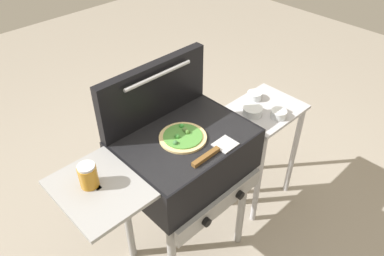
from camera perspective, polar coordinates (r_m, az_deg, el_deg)
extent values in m
plane|color=gray|center=(2.44, -0.89, -17.72)|extent=(8.00, 8.00, 0.00)
cube|color=black|center=(1.85, -1.12, -4.07)|extent=(0.64, 0.48, 0.24)
cube|color=black|center=(1.77, -1.17, -1.30)|extent=(0.61, 0.46, 0.01)
cube|color=gray|center=(1.58, -14.16, -9.08)|extent=(0.32, 0.41, 0.02)
cube|color=gray|center=(1.66, -13.57, -11.69)|extent=(0.02, 0.02, 0.24)
cube|color=gray|center=(1.85, 4.38, -11.76)|extent=(0.58, 0.02, 0.10)
cylinder|color=black|center=(1.79, 2.27, -14.26)|extent=(0.04, 0.02, 0.04)
cylinder|color=black|center=(1.90, 7.40, -10.18)|extent=(0.04, 0.02, 0.04)
cylinder|color=gray|center=(2.23, 7.64, -11.75)|extent=(0.04, 0.04, 0.66)
cylinder|color=gray|center=(2.18, -9.86, -13.70)|extent=(0.04, 0.04, 0.66)
cylinder|color=gray|center=(2.40, 0.65, -6.82)|extent=(0.04, 0.04, 0.66)
cube|color=black|center=(1.82, -5.87, 5.58)|extent=(0.63, 0.05, 0.30)
cylinder|color=#B7B7BC|center=(1.73, -5.15, 8.07)|extent=(0.38, 0.02, 0.02)
cylinder|color=#E0C17F|center=(1.75, -1.42, -1.47)|extent=(0.23, 0.23, 0.01)
cylinder|color=#4C8C38|center=(1.75, -1.42, -1.24)|extent=(0.19, 0.19, 0.01)
sphere|color=#46712C|center=(1.76, -0.69, -0.65)|extent=(0.02, 0.02, 0.02)
sphere|color=#41943A|center=(1.73, -2.23, -1.35)|extent=(0.03, 0.03, 0.03)
sphere|color=#3E763E|center=(1.70, -2.58, -2.29)|extent=(0.02, 0.02, 0.02)
sphere|color=#567B3C|center=(1.77, -1.12, -0.26)|extent=(0.02, 0.02, 0.02)
sphere|color=green|center=(1.80, -1.65, 0.33)|extent=(0.02, 0.02, 0.02)
cylinder|color=#B77A1E|center=(1.56, -15.64, -7.17)|extent=(0.08, 0.08, 0.10)
cylinder|color=silver|center=(1.52, -15.98, -5.74)|extent=(0.07, 0.07, 0.01)
cube|color=#B7BABF|center=(1.72, 5.13, -2.51)|extent=(0.10, 0.09, 0.01)
cube|color=brown|center=(1.65, 2.15, -4.43)|extent=(0.16, 0.03, 0.02)
cube|color=#B2B2B7|center=(2.28, 11.15, 2.88)|extent=(0.44, 0.36, 0.02)
cylinder|color=#B2B2B7|center=(2.33, 10.14, -8.02)|extent=(0.04, 0.04, 0.72)
cylinder|color=#B2B2B7|center=(2.58, 15.35, -3.62)|extent=(0.04, 0.04, 0.72)
cylinder|color=#B2B2B7|center=(2.46, 4.66, -4.47)|extent=(0.04, 0.04, 0.72)
cylinder|color=#B2B2B7|center=(2.69, 10.12, -0.61)|extent=(0.04, 0.04, 0.72)
cylinder|color=silver|center=(2.19, 9.29, 2.60)|extent=(0.11, 0.11, 0.04)
cylinder|color=#4C7533|center=(2.20, 9.27, 2.46)|extent=(0.09, 0.09, 0.02)
cylinder|color=silver|center=(2.33, 9.56, 4.93)|extent=(0.09, 0.09, 0.04)
cylinder|color=#4C7533|center=(2.33, 9.54, 4.79)|extent=(0.07, 0.07, 0.02)
cylinder|color=silver|center=(2.20, 13.17, 2.12)|extent=(0.09, 0.09, 0.04)
cylinder|color=#996B47|center=(2.20, 13.15, 1.97)|extent=(0.08, 0.08, 0.02)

